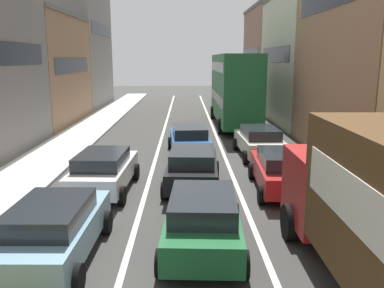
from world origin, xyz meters
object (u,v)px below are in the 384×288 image
wagon_left_lane_second (54,229)px  bus_mid_queue_primary (234,87)px  coupe_centre_lane_fourth (189,139)px  hatchback_centre_lane_third (193,167)px  sedan_right_lane_behind_truck (282,170)px  wagon_right_lane_far (259,141)px  sedan_centre_lane_second (203,219)px  sedan_left_lane_third (104,170)px

wagon_left_lane_second → bus_mid_queue_primary: (6.63, 19.74, 2.03)m
coupe_centre_lane_fourth → bus_mid_queue_primary: bearing=-24.2°
wagon_left_lane_second → bus_mid_queue_primary: 20.92m
hatchback_centre_lane_third → sedan_right_lane_behind_truck: size_ratio=1.00×
hatchback_centre_lane_third → wagon_right_lane_far: same height
wagon_left_lane_second → hatchback_centre_lane_third: (3.41, 5.58, 0.00)m
coupe_centre_lane_fourth → wagon_right_lane_far: size_ratio=1.01×
wagon_left_lane_second → sedan_right_lane_behind_truck: (6.66, 5.10, 0.00)m
sedan_centre_lane_second → wagon_right_lane_far: same height
sedan_centre_lane_second → wagon_left_lane_second: (-3.57, -0.57, 0.00)m
wagon_left_lane_second → wagon_right_lane_far: 12.37m
hatchback_centre_lane_third → coupe_centre_lane_fourth: same height
sedan_left_lane_third → wagon_left_lane_second: bearing=-179.5°
hatchback_centre_lane_third → coupe_centre_lane_fourth: bearing=3.7°
sedan_left_lane_third → coupe_centre_lane_fourth: size_ratio=0.99×
sedan_right_lane_behind_truck → coupe_centre_lane_fourth: bearing=33.0°
sedan_right_lane_behind_truck → hatchback_centre_lane_third: bearing=84.5°
wagon_right_lane_far → wagon_left_lane_second: bearing=144.8°
wagon_left_lane_second → wagon_right_lane_far: size_ratio=1.00×
sedan_centre_lane_second → coupe_centre_lane_fourth: 10.25m
coupe_centre_lane_fourth → bus_mid_queue_primary: (3.29, 8.92, 2.03)m
sedan_right_lane_behind_truck → sedan_left_lane_third: bearing=92.4°
wagon_right_lane_far → sedan_right_lane_behind_truck: bearing=176.7°
wagon_left_lane_second → wagon_right_lane_far: bearing=-32.1°
wagon_left_lane_second → sedan_left_lane_third: bearing=-0.7°
wagon_right_lane_far → hatchback_centre_lane_third: bearing=142.8°
hatchback_centre_lane_third → bus_mid_queue_primary: size_ratio=0.42×
hatchback_centre_lane_third → wagon_left_lane_second: bearing=151.6°
hatchback_centre_lane_third → wagon_right_lane_far: (3.37, 4.77, 0.00)m
coupe_centre_lane_fourth → wagon_right_lane_far: bearing=-101.8°
wagon_right_lane_far → coupe_centre_lane_fourth: bearing=80.3°
hatchback_centre_lane_third → coupe_centre_lane_fourth: size_ratio=0.99×
sedan_left_lane_third → hatchback_centre_lane_third: bearing=-80.2°
hatchback_centre_lane_third → sedan_right_lane_behind_truck: (3.25, -0.48, 0.00)m
wagon_left_lane_second → coupe_centre_lane_fourth: (3.35, 10.82, 0.00)m
sedan_left_lane_third → bus_mid_queue_primary: 16.09m
wagon_right_lane_far → sedan_left_lane_third: bearing=126.2°
sedan_left_lane_third → sedan_right_lane_behind_truck: bearing=-88.1°
sedan_centre_lane_second → sedan_left_lane_third: same height
wagon_left_lane_second → bus_mid_queue_primary: size_ratio=0.41×
coupe_centre_lane_fourth → bus_mid_queue_primary: bus_mid_queue_primary is taller
sedan_right_lane_behind_truck → bus_mid_queue_primary: bearing=3.0°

